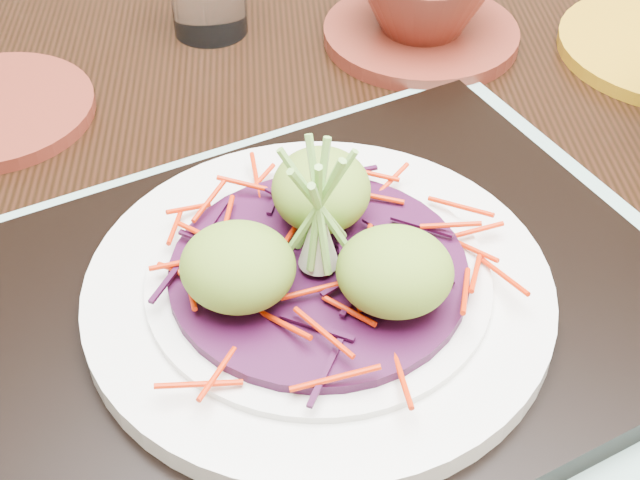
{
  "coord_description": "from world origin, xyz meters",
  "views": [
    {
      "loc": [
        -0.07,
        -0.54,
        1.1
      ],
      "look_at": [
        -0.09,
        -0.15,
        0.74
      ],
      "focal_mm": 50.0,
      "sensor_mm": 36.0,
      "label": 1
    }
  ],
  "objects_px": {
    "serving_tray": "(319,310)",
    "terracotta_bowl_set": "(423,7)",
    "white_plate": "(319,288)",
    "dining_table": "(352,319)"
  },
  "relations": [
    {
      "from": "white_plate",
      "to": "terracotta_bowl_set",
      "type": "height_order",
      "value": "terracotta_bowl_set"
    },
    {
      "from": "white_plate",
      "to": "dining_table",
      "type": "bearing_deg",
      "value": 76.18
    },
    {
      "from": "serving_tray",
      "to": "dining_table",
      "type": "bearing_deg",
      "value": 45.64
    },
    {
      "from": "terracotta_bowl_set",
      "to": "dining_table",
      "type": "bearing_deg",
      "value": -102.09
    },
    {
      "from": "serving_tray",
      "to": "terracotta_bowl_set",
      "type": "relative_size",
      "value": 2.41
    },
    {
      "from": "dining_table",
      "to": "serving_tray",
      "type": "height_order",
      "value": "serving_tray"
    },
    {
      "from": "dining_table",
      "to": "white_plate",
      "type": "bearing_deg",
      "value": -110.16
    },
    {
      "from": "dining_table",
      "to": "white_plate",
      "type": "height_order",
      "value": "white_plate"
    },
    {
      "from": "dining_table",
      "to": "terracotta_bowl_set",
      "type": "bearing_deg",
      "value": 71.58
    },
    {
      "from": "serving_tray",
      "to": "white_plate",
      "type": "distance_m",
      "value": 0.02
    }
  ]
}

